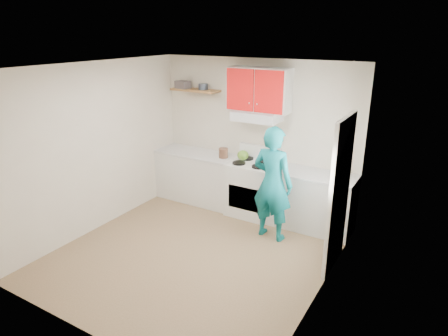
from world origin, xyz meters
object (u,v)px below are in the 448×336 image
Objects in this scene: kettle at (243,155)px; crock at (223,154)px; person at (272,184)px; stove at (252,189)px; tin at (203,87)px.

kettle is 1.03× the size of crock.
person reaches higher than crock.
tin reaches higher than stove.
person is (0.85, -0.65, -0.13)m from kettle.
crock reaches higher than kettle.
kettle is (-0.23, 0.07, 0.54)m from stove.
stove is at bearing -9.34° from tin.
crock is (-0.57, 0.01, 0.54)m from stove.
person is at bearing -43.08° from stove.
crock is at bearing -21.41° from person.
tin is 0.86× the size of kettle.
person is at bearing -24.03° from tin.
tin is 1.22m from crock.
kettle is at bearing 162.09° from stove.
person is (1.19, -0.59, -0.12)m from crock.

